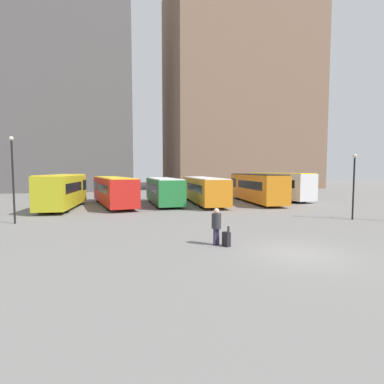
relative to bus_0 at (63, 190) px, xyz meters
The scene contains 13 objects.
ground_plane 22.79m from the bus_0, 57.88° to the right, with size 160.00×160.00×0.00m, color slate.
building_block_left 35.12m from the bus_0, 102.89° to the left, with size 29.40×13.64×42.56m.
building_block_right 45.76m from the bus_0, 42.75° to the left, with size 29.59×17.62×40.29m.
bus_0 is the anchor object (origin of this frame).
bus_1 4.83m from the bus_0, 17.30° to the left, with size 4.41×12.25×2.90m.
bus_2 9.77m from the bus_0, ahead, with size 2.61×9.30×2.77m.
bus_3 14.05m from the bus_0, ahead, with size 3.54×12.13×2.83m.
bus_4 20.14m from the bus_0, ahead, with size 3.85×12.04×3.19m.
bus_5 24.24m from the bus_0, ahead, with size 3.72×9.85×3.28m.
traveler 19.21m from the bus_0, 61.42° to the right, with size 0.59×0.59×1.80m.
suitcase 19.74m from the bus_0, 60.92° to the right, with size 0.34×0.45×0.99m.
lamp_post_0 24.78m from the bus_0, 30.32° to the right, with size 0.28×0.28×4.79m.
lamp_post_2 8.17m from the bus_0, 104.46° to the right, with size 0.28×0.28×5.87m.
Camera 1 is at (-7.82, -11.06, 3.62)m, focal length 28.00 mm.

